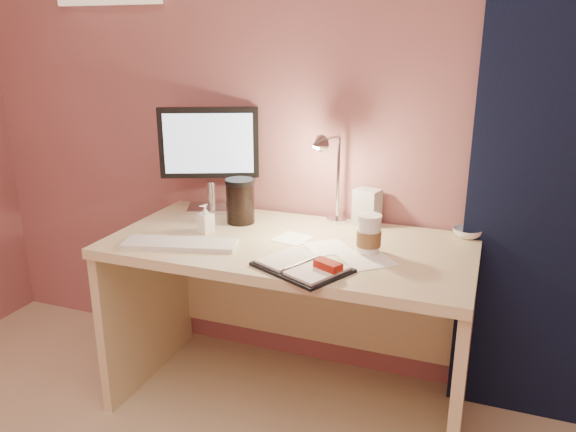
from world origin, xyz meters
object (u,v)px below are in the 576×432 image
(keyboard, at_px, (180,244))
(lotion_bottle, at_px, (205,218))
(dark_jar, at_px, (240,203))
(planner, at_px, (304,266))
(product_box, at_px, (367,207))
(bowl, at_px, (468,233))
(desk_lamp, at_px, (339,171))
(monitor, at_px, (209,150))
(coffee_cup, at_px, (369,235))
(desk, at_px, (296,287))

(keyboard, height_order, lotion_bottle, lotion_bottle)
(dark_jar, bearing_deg, planner, -42.73)
(lotion_bottle, distance_m, product_box, 0.67)
(keyboard, relative_size, bowl, 3.70)
(dark_jar, bearing_deg, lotion_bottle, -115.17)
(product_box, bearing_deg, dark_jar, -147.85)
(keyboard, height_order, dark_jar, dark_jar)
(bowl, bearing_deg, desk_lamp, -170.64)
(bowl, distance_m, product_box, 0.41)
(monitor, xyz_separation_m, lotion_bottle, (0.13, -0.29, -0.22))
(monitor, bearing_deg, coffee_cup, -42.39)
(dark_jar, bearing_deg, desk, -15.18)
(monitor, height_order, lotion_bottle, monitor)
(coffee_cup, relative_size, bowl, 1.26)
(keyboard, bearing_deg, lotion_bottle, 70.12)
(lotion_bottle, xyz_separation_m, desk_lamp, (0.49, 0.23, 0.19))
(dark_jar, relative_size, desk_lamp, 0.43)
(lotion_bottle, relative_size, dark_jar, 0.69)
(bowl, bearing_deg, monitor, -178.87)
(bowl, xyz_separation_m, lotion_bottle, (-1.00, -0.31, 0.04))
(bowl, height_order, dark_jar, dark_jar)
(desk, height_order, coffee_cup, coffee_cup)
(dark_jar, distance_m, product_box, 0.53)
(monitor, height_order, product_box, monitor)
(keyboard, xyz_separation_m, product_box, (0.60, 0.50, 0.07))
(planner, distance_m, lotion_bottle, 0.55)
(desk, height_order, bowl, bowl)
(monitor, relative_size, product_box, 3.05)
(bowl, bearing_deg, coffee_cup, -137.53)
(desk, bearing_deg, bowl, 18.80)
(monitor, height_order, dark_jar, monitor)
(monitor, distance_m, lotion_bottle, 0.38)
(keyboard, distance_m, coffee_cup, 0.71)
(desk_lamp, bearing_deg, product_box, 62.11)
(planner, height_order, coffee_cup, coffee_cup)
(lotion_bottle, bearing_deg, monitor, 113.80)
(coffee_cup, bearing_deg, desk_lamp, 129.26)
(bowl, bearing_deg, desk, -161.20)
(lotion_bottle, bearing_deg, dark_jar, 64.83)
(desk, distance_m, coffee_cup, 0.44)
(keyboard, relative_size, product_box, 2.78)
(keyboard, xyz_separation_m, lotion_bottle, (0.02, 0.17, 0.05))
(lotion_bottle, xyz_separation_m, dark_jar, (0.08, 0.17, 0.03))
(keyboard, distance_m, dark_jar, 0.36)
(dark_jar, relative_size, product_box, 1.11)
(monitor, bearing_deg, dark_jar, -53.63)
(keyboard, xyz_separation_m, coffee_cup, (0.68, 0.18, 0.06))
(bowl, distance_m, desk_lamp, 0.56)
(product_box, bearing_deg, desk, -119.91)
(dark_jar, bearing_deg, bowl, 8.86)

